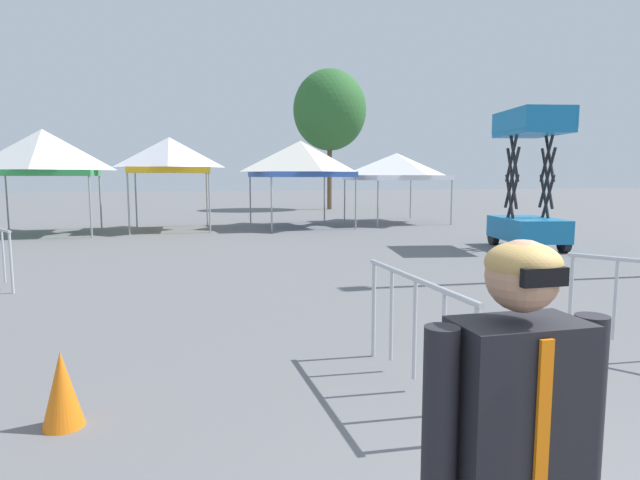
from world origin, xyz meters
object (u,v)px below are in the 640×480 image
Objects in this scene: canopy_tent_left_of_center at (43,153)px; crowd_barrier_mid_lot at (415,311)px; canopy_tent_behind_center at (396,167)px; canopy_tent_behind_left at (169,155)px; canopy_tent_behind_right at (300,159)px; person_foreground at (514,466)px; tree_behind_tents_left at (330,110)px; traffic_cone_near_barrier at (62,389)px; scissor_lift at (528,207)px.

crowd_barrier_mid_lot is (5.99, -15.64, -2.00)m from canopy_tent_left_of_center.
crowd_barrier_mid_lot is at bearing -113.72° from canopy_tent_behind_center.
canopy_tent_behind_right is (4.86, -0.17, -0.10)m from canopy_tent_behind_left.
canopy_tent_behind_center reaches higher than person_foreground.
canopy_tent_behind_left is 0.41× the size of tree_behind_tents_left.
tree_behind_tents_left is at bearing 67.00° from canopy_tent_behind_right.
canopy_tent_left_of_center is 0.97× the size of canopy_tent_behind_right.
traffic_cone_near_barrier is at bearing -111.58° from tree_behind_tents_left.
tree_behind_tents_left is (8.42, 29.12, 4.77)m from person_foreground.
canopy_tent_left_of_center is 15.98m from traffic_cone_near_barrier.
crowd_barrier_mid_lot is at bearing -2.55° from traffic_cone_near_barrier.
traffic_cone_near_barrier is at bearing -79.00° from canopy_tent_left_of_center.
traffic_cone_near_barrier is at bearing 177.45° from crowd_barrier_mid_lot.
canopy_tent_behind_left is at bearing 92.52° from person_foreground.
tree_behind_tents_left reaches higher than traffic_cone_near_barrier.
canopy_tent_behind_center is at bearing 66.75° from person_foreground.
canopy_tent_behind_center is at bearing 66.28° from crowd_barrier_mid_lot.
canopy_tent_left_of_center reaches higher than canopy_tent_behind_center.
canopy_tent_left_of_center is at bearing -141.56° from tree_behind_tents_left.
canopy_tent_behind_center reaches higher than crowd_barrier_mid_lot.
canopy_tent_left_of_center is at bearing 150.42° from scissor_lift.
canopy_tent_left_of_center is 8.93m from canopy_tent_behind_right.
person_foreground is (-8.37, -19.49, -1.33)m from canopy_tent_behind_center.
tree_behind_tents_left reaches higher than canopy_tent_behind_left.
canopy_tent_behind_center is 18.18m from crowd_barrier_mid_lot.
canopy_tent_behind_right is (8.93, 0.22, -0.12)m from canopy_tent_left_of_center.
canopy_tent_behind_right is 19.25m from person_foreground.
traffic_cone_near_barrier is (-2.98, 0.13, -0.45)m from crowd_barrier_mid_lot.
crowd_barrier_mid_lot is 3.02m from traffic_cone_near_barrier.
canopy_tent_left_of_center is 0.95× the size of canopy_tent_behind_center.
canopy_tent_behind_left is 1.89× the size of person_foreground.
canopy_tent_behind_right reaches higher than traffic_cone_near_barrier.
scissor_lift reaches higher than canopy_tent_behind_right.
traffic_cone_near_barrier is at bearing 121.89° from person_foreground.
crowd_barrier_mid_lot is (-7.33, -26.21, -5.05)m from tree_behind_tents_left.
person_foreground reaches higher than traffic_cone_near_barrier.
canopy_tent_behind_right is at bearing 69.38° from traffic_cone_near_barrier.
traffic_cone_near_barrier is at bearing -110.62° from canopy_tent_behind_right.
canopy_tent_behind_right is 16.23m from crowd_barrier_mid_lot.
crowd_barrier_mid_lot reaches higher than traffic_cone_near_barrier.
canopy_tent_left_of_center is 17.28m from tree_behind_tents_left.
canopy_tent_behind_right is at bearing 77.89° from person_foreground.
crowd_barrier_mid_lot is (1.92, -16.02, -1.97)m from canopy_tent_behind_left.
person_foreground is at bearing -127.61° from scissor_lift.
tree_behind_tents_left reaches higher than crowd_barrier_mid_lot.
canopy_tent_behind_center reaches higher than traffic_cone_near_barrier.
canopy_tent_behind_left is 19.02m from person_foreground.
person_foreground is (0.83, -18.93, -1.69)m from canopy_tent_behind_left.
crowd_barrier_mid_lot is at bearing -132.41° from scissor_lift.
tree_behind_tents_left reaches higher than person_foreground.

